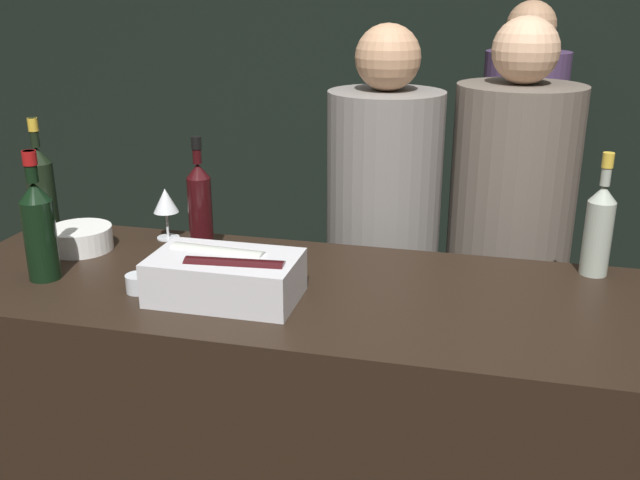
{
  "coord_description": "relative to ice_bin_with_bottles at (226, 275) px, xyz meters",
  "views": [
    {
      "loc": [
        0.41,
        -1.3,
        1.79
      ],
      "look_at": [
        0.0,
        0.38,
        1.18
      ],
      "focal_mm": 40.0,
      "sensor_mm": 36.0,
      "label": 1
    }
  ],
  "objects": [
    {
      "name": "person_grey_polo",
      "position": [
        0.69,
        0.85,
        -0.18
      ],
      "size": [
        0.41,
        0.41,
        1.71
      ],
      "rotation": [
        0.0,
        0.0,
        1.09
      ],
      "color": "black",
      "rests_on": "ground_plane"
    },
    {
      "name": "wall_back_chalkboard",
      "position": [
        0.2,
        2.24,
        0.28
      ],
      "size": [
        6.4,
        0.06,
        2.8
      ],
      "color": "black",
      "rests_on": "ground_plane"
    },
    {
      "name": "red_wine_bottle_black_foil",
      "position": [
        -0.18,
        0.27,
        0.08
      ],
      "size": [
        0.07,
        0.07,
        0.35
      ],
      "color": "black",
      "rests_on": "bar_counter"
    },
    {
      "name": "wine_glass",
      "position": [
        -0.34,
        0.38,
        0.05
      ],
      "size": [
        0.08,
        0.08,
        0.16
      ],
      "color": "silver",
      "rests_on": "bar_counter"
    },
    {
      "name": "red_wine_bottle_burgundy",
      "position": [
        -0.52,
        0.01,
        0.08
      ],
      "size": [
        0.08,
        0.08,
        0.35
      ],
      "color": "black",
      "rests_on": "bar_counter"
    },
    {
      "name": "bar_counter",
      "position": [
        0.2,
        0.12,
        -0.59
      ],
      "size": [
        2.05,
        0.68,
        1.06
      ],
      "color": "black",
      "rests_on": "ground_plane"
    },
    {
      "name": "person_blond_tee",
      "position": [
        0.73,
        1.75,
        -0.15
      ],
      "size": [
        0.36,
        0.36,
        1.75
      ],
      "rotation": [
        0.0,
        0.0,
        1.86
      ],
      "color": "black",
      "rests_on": "ground_plane"
    },
    {
      "name": "bowl_white",
      "position": [
        -0.54,
        0.23,
        -0.03
      ],
      "size": [
        0.19,
        0.19,
        0.07
      ],
      "color": "white",
      "rests_on": "bar_counter"
    },
    {
      "name": "champagne_bottle",
      "position": [
        -0.75,
        0.37,
        0.08
      ],
      "size": [
        0.08,
        0.08,
        0.36
      ],
      "color": "black",
      "rests_on": "bar_counter"
    },
    {
      "name": "person_in_hoodie",
      "position": [
        0.27,
        0.77,
        -0.19
      ],
      "size": [
        0.38,
        0.38,
        1.69
      ],
      "rotation": [
        0.0,
        0.0,
        2.26
      ],
      "color": "black",
      "rests_on": "ground_plane"
    },
    {
      "name": "ice_bin_with_bottles",
      "position": [
        0.0,
        0.0,
        0.0
      ],
      "size": [
        0.36,
        0.21,
        0.12
      ],
      "color": "silver",
      "rests_on": "bar_counter"
    },
    {
      "name": "candle_votive",
      "position": [
        -0.23,
        -0.01,
        -0.04
      ],
      "size": [
        0.07,
        0.07,
        0.05
      ],
      "color": "silver",
      "rests_on": "bar_counter"
    },
    {
      "name": "rose_wine_bottle",
      "position": [
        0.91,
        0.39,
        0.07
      ],
      "size": [
        0.07,
        0.07,
        0.33
      ],
      "color": "#9EA899",
      "rests_on": "bar_counter"
    }
  ]
}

